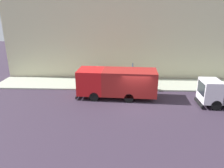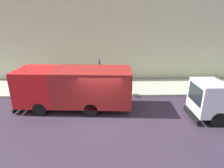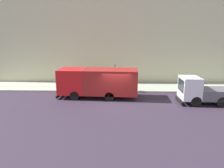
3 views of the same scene
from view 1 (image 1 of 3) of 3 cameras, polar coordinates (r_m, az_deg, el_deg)
The scene contains 9 objects.
ground at distance 19.18m, azimuth 6.32°, elevation -5.03°, with size 80.00×80.00×0.00m, color #352939.
sidewalk at distance 23.75m, azimuth 5.57°, elevation -0.04°, with size 3.89×30.00×0.14m, color #ABB19C.
building_facade at distance 25.05m, azimuth 5.65°, elevation 12.93°, with size 0.50×30.00×10.35m, color beige.
large_utility_truck at distance 19.78m, azimuth 1.29°, elevation 0.57°, with size 2.89×7.46×2.67m.
small_flatbed_truck at distance 20.40m, azimuth 27.65°, elevation -2.45°, with size 2.06×4.84×2.30m.
pedestrian_walking at distance 22.48m, azimuth 0.74°, elevation 1.56°, with size 0.45×0.45×1.70m.
pedestrian_standing at distance 24.59m, azimuth -3.83°, elevation 3.12°, with size 0.46×0.46×1.76m.
traffic_cone_orange at distance 22.90m, azimuth -7.53°, elevation 0.32°, with size 0.52×0.52×0.75m, color orange.
street_sign_post at distance 21.62m, azimuth 5.51°, elevation 2.72°, with size 0.44×0.08×2.74m.
Camera 1 is at (-17.49, 1.39, 7.74)m, focal length 34.12 mm.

